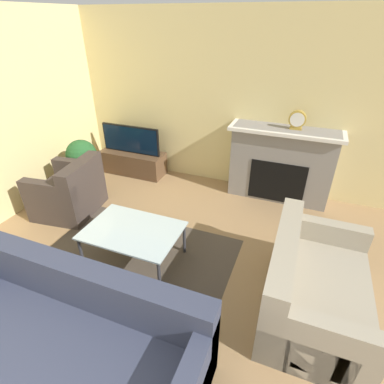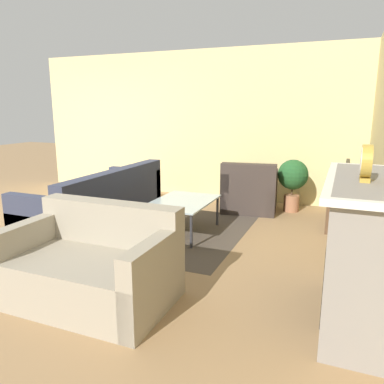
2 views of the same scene
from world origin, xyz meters
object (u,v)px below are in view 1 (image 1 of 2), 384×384
Objects in this scene: coffee_table at (133,232)px; mantel_clock at (297,120)px; potted_plant at (82,158)px; couch_loveseat at (311,289)px; tv at (131,139)px; armchair_by_window at (70,193)px; couch_sectional at (64,340)px.

mantel_clock is at bearing 54.94° from coffee_table.
potted_plant is 3.36m from mantel_clock.
couch_loveseat is at bearing -77.53° from mantel_clock.
potted_plant is at bearing 71.31° from couch_loveseat.
couch_loveseat is 2.39m from mantel_clock.
tv is at bearing 61.68° from potted_plant.
tv is at bearing 121.45° from coffee_table.
couch_loveseat is 1.68× the size of potted_plant.
coffee_table is 1.26× the size of potted_plant.
potted_plant is 3.18× the size of mantel_clock.
couch_loveseat and armchair_by_window have the same top height.
couch_sectional is 3.80m from mantel_clock.
potted_plant reaches higher than coffee_table.
mantel_clock is (3.16, 0.90, 0.73)m from potted_plant.
mantel_clock is at bearing 68.07° from couch_sectional.
couch_sectional is at bearing 124.79° from couch_loveseat.
potted_plant is (-0.24, 0.65, 0.25)m from armchair_by_window.
potted_plant is at bearing -166.85° from armchair_by_window.
tv reaches higher than couch_sectional.
couch_loveseat is 5.33× the size of mantel_clock.
tv is 1.50m from armchair_by_window.
couch_sectional is 3.09m from potted_plant.
coffee_table is (-0.12, 1.28, 0.12)m from couch_sectional.
coffee_table is at bearing 60.63° from armchair_by_window.
potted_plant reaches higher than couch_loveseat.
couch_sectional is at bearing -111.93° from mantel_clock.
coffee_table is 4.00× the size of mantel_clock.
armchair_by_window reaches higher than coffee_table.
potted_plant is (-0.43, -0.80, -0.10)m from tv.
tv reaches higher than couch_loveseat.
potted_plant reaches higher than armchair_by_window.
mantel_clock is (1.37, 3.40, 1.00)m from couch_sectional.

